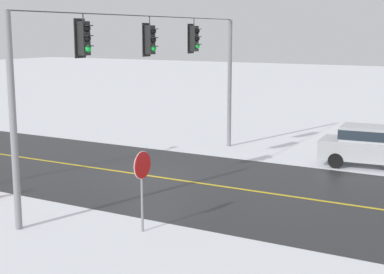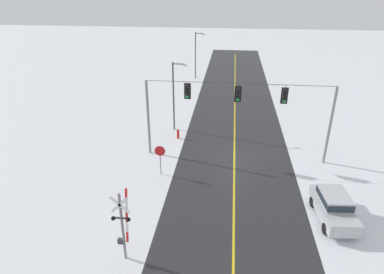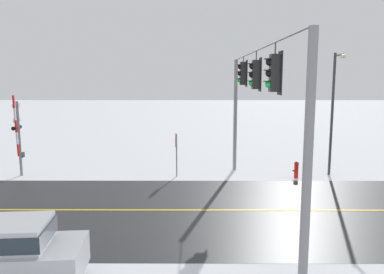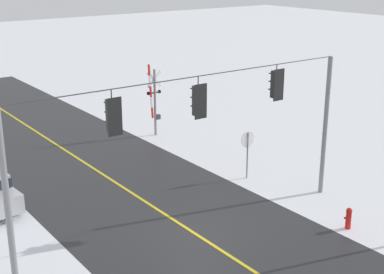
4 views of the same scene
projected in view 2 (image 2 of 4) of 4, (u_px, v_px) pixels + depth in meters
ground_plane at (234, 157)px, 27.35m from camera, size 160.00×160.00×0.00m
road_asphalt at (235, 128)px, 32.74m from camera, size 9.00×80.00×0.01m
lane_centre_line at (235, 128)px, 32.74m from camera, size 0.14×72.00×0.01m
signal_span at (236, 108)px, 25.53m from camera, size 14.20×0.47×6.22m
stop_sign at (160, 154)px, 24.26m from camera, size 0.80×0.09×2.35m
railroad_crossing at (122, 224)px, 16.51m from camera, size 0.98×0.31×4.33m
parked_car_silver at (334, 206)px, 19.94m from camera, size 2.09×4.30×1.74m
streetlamp_near at (176, 90)px, 30.78m from camera, size 1.39×0.28×6.50m
streetlamp_far at (197, 51)px, 47.64m from camera, size 1.39×0.28×6.50m
fire_hydrant at (178, 134)px, 30.43m from camera, size 0.24×0.31×0.88m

